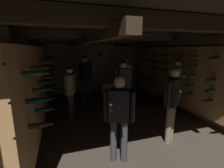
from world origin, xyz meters
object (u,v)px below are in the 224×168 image
at_px(display_bottle, 105,79).
at_px(person_guest_near_right, 172,98).
at_px(person_guest_mid_left, 70,88).
at_px(person_guest_far_right, 126,75).
at_px(person_guest_mid_right, 176,82).
at_px(wine_crate_stack, 107,89).
at_px(person_host_center, 123,83).
at_px(person_guest_far_left, 86,74).
at_px(person_guest_near_left, 119,112).

bearing_deg(display_bottle, person_guest_near_right, -83.41).
bearing_deg(person_guest_mid_left, person_guest_far_right, 31.90).
relative_size(display_bottle, person_guest_mid_right, 0.20).
height_order(wine_crate_stack, person_host_center, person_host_center).
relative_size(display_bottle, person_guest_far_left, 0.20).
height_order(wine_crate_stack, person_guest_near_right, person_guest_near_right).
relative_size(person_guest_near_right, person_guest_mid_left, 1.06).
bearing_deg(person_guest_near_right, person_guest_mid_left, 137.59).
bearing_deg(person_guest_mid_left, person_guest_mid_right, -14.19).
bearing_deg(person_guest_far_right, person_guest_mid_right, -72.30).
distance_m(person_host_center, person_guest_far_right, 1.72).
xyz_separation_m(person_guest_near_right, person_guest_mid_left, (-1.97, 1.80, -0.07)).
height_order(person_guest_mid_right, person_guest_near_left, person_guest_mid_right).
bearing_deg(person_guest_near_left, wine_crate_stack, 76.92).
relative_size(wine_crate_stack, display_bottle, 1.71).
xyz_separation_m(display_bottle, person_guest_near_right, (0.44, -3.78, 0.25)).
relative_size(person_host_center, person_guest_far_right, 1.03).
bearing_deg(person_guest_mid_left, person_guest_far_left, 65.09).
xyz_separation_m(person_guest_mid_left, person_guest_near_left, (0.68, -2.07, 0.02)).
distance_m(display_bottle, person_host_center, 2.16).
distance_m(person_guest_mid_left, person_guest_near_left, 2.18).
height_order(person_guest_far_left, person_guest_mid_left, person_guest_far_left).
relative_size(display_bottle, person_guest_mid_left, 0.23).
xyz_separation_m(wine_crate_stack, person_host_center, (-0.10, -2.11, 0.71)).
height_order(person_guest_far_right, person_guest_mid_right, person_guest_mid_right).
relative_size(wine_crate_stack, person_guest_near_right, 0.37).
bearing_deg(display_bottle, person_guest_far_left, -146.62).
distance_m(wine_crate_stack, person_guest_mid_left, 2.60).
xyz_separation_m(wine_crate_stack, person_guest_far_left, (-0.96, -0.55, 0.77)).
xyz_separation_m(person_guest_far_right, person_guest_mid_left, (-2.24, -1.40, -0.05)).
bearing_deg(person_host_center, display_bottle, 89.45).
height_order(person_host_center, person_guest_mid_left, person_host_center).
xyz_separation_m(person_guest_far_right, person_guest_near_left, (-1.56, -3.47, -0.03)).
distance_m(person_guest_near_right, person_guest_far_right, 3.21).
xyz_separation_m(wine_crate_stack, person_guest_far_right, (0.63, -0.55, 0.67)).
bearing_deg(person_guest_mid_right, person_guest_mid_left, 165.81).
distance_m(person_guest_far_right, person_guest_mid_left, 2.64).
xyz_separation_m(person_host_center, person_guest_far_right, (0.73, 1.56, -0.04)).
xyz_separation_m(person_host_center, person_guest_near_right, (0.46, -1.63, -0.02)).
xyz_separation_m(display_bottle, person_host_center, (-0.02, -2.14, 0.28)).
relative_size(person_guest_far_left, person_guest_near_left, 1.12).
distance_m(person_guest_far_right, person_guest_near_left, 3.80).
relative_size(display_bottle, person_guest_far_right, 0.22).
bearing_deg(wine_crate_stack, person_guest_mid_right, -63.95).
height_order(display_bottle, person_guest_mid_right, person_guest_mid_right).
height_order(person_guest_near_right, person_guest_near_left, person_guest_near_right).
bearing_deg(person_guest_far_left, person_guest_mid_left, -114.91).
xyz_separation_m(person_guest_near_right, person_guest_near_left, (-1.29, -0.27, -0.05)).
height_order(person_host_center, person_guest_far_right, person_host_center).
height_order(display_bottle, person_guest_mid_left, person_guest_mid_left).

